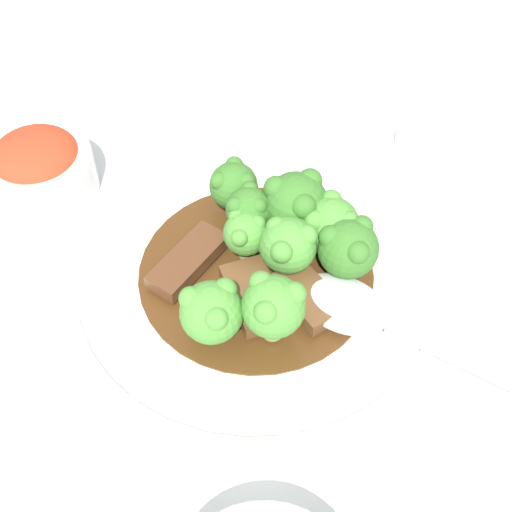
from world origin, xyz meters
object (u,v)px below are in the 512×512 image
object	(u,v)px
broccoli_floret_4	(288,248)
beef_strip_2	(189,256)
broccoli_floret_3	(234,185)
main_plate	(256,276)
beef_strip_0	(307,296)
broccoli_floret_2	(296,203)
broccoli_floret_0	(249,209)
side_bowl_kimchi	(39,168)
beef_strip_1	(258,296)
sauce_dish	(438,141)
broccoli_floret_7	(273,306)
broccoli_floret_1	(246,233)
broccoli_floret_5	(211,311)
serving_spoon	(361,313)
broccoli_floret_6	(330,225)
broccoli_floret_8	(348,248)

from	to	relation	value
broccoli_floret_4	beef_strip_2	bearing A→B (deg)	83.61
beef_strip_2	broccoli_floret_3	xyz separation A→B (m)	(0.06, -0.03, 0.02)
broccoli_floret_3	beef_strip_2	bearing A→B (deg)	152.81
main_plate	beef_strip_0	bearing A→B (deg)	-126.15
main_plate	broccoli_floret_4	world-z (taller)	broccoli_floret_4
broccoli_floret_2	broccoli_floret_3	xyz separation A→B (m)	(0.03, 0.05, -0.01)
broccoli_floret_0	side_bowl_kimchi	xyz separation A→B (m)	(0.06, 0.18, -0.02)
beef_strip_1	sauce_dish	size ratio (longest dim) A/B	0.90
broccoli_floret_7	broccoli_floret_2	bearing A→B (deg)	-8.00
beef_strip_1	broccoli_floret_1	bearing A→B (deg)	14.91
main_plate	broccoli_floret_2	bearing A→B (deg)	-36.65
broccoli_floret_0	broccoli_floret_2	size ratio (longest dim) A/B	0.84
broccoli_floret_3	broccoli_floret_7	xyz separation A→B (m)	(-0.12, -0.03, 0.01)
broccoli_floret_0	broccoli_floret_5	world-z (taller)	same
beef_strip_0	broccoli_floret_1	distance (m)	0.06
broccoli_floret_3	broccoli_floret_5	bearing A→B (deg)	177.24
beef_strip_0	broccoli_floret_3	size ratio (longest dim) A/B	1.46
beef_strip_1	broccoli_floret_3	distance (m)	0.10
beef_strip_2	broccoli_floret_0	size ratio (longest dim) A/B	1.52
serving_spoon	broccoli_floret_6	bearing A→B (deg)	19.97
broccoli_floret_1	serving_spoon	bearing A→B (deg)	-122.21
broccoli_floret_8	serving_spoon	distance (m)	0.05
beef_strip_2	broccoli_floret_5	xyz separation A→B (m)	(-0.06, -0.02, 0.02)
broccoli_floret_3	beef_strip_1	bearing A→B (deg)	-165.58
broccoli_floret_5	broccoli_floret_7	distance (m)	0.04
broccoli_floret_5	broccoli_floret_8	world-z (taller)	broccoli_floret_8
beef_strip_2	broccoli_floret_7	distance (m)	0.09
beef_strip_2	serving_spoon	distance (m)	0.13
beef_strip_1	side_bowl_kimchi	distance (m)	0.22
broccoli_floret_6	beef_strip_1	bearing A→B (deg)	134.64
broccoli_floret_4	broccoli_floret_6	distance (m)	0.04
broccoli_floret_2	broccoli_floret_4	size ratio (longest dim) A/B	1.14
broccoli_floret_0	broccoli_floret_1	world-z (taller)	broccoli_floret_0
broccoli_floret_3	broccoli_floret_6	bearing A→B (deg)	-119.23
broccoli_floret_5	sauce_dish	world-z (taller)	broccoli_floret_5
sauce_dish	beef_strip_0	bearing A→B (deg)	148.47
broccoli_floret_7	serving_spoon	size ratio (longest dim) A/B	0.27
beef_strip_2	broccoli_floret_7	world-z (taller)	broccoli_floret_7
beef_strip_1	broccoli_floret_3	world-z (taller)	broccoli_floret_3
broccoli_floret_3	side_bowl_kimchi	xyz separation A→B (m)	(0.03, 0.16, -0.02)
side_bowl_kimchi	beef_strip_1	bearing A→B (deg)	-122.37
beef_strip_2	broccoli_floret_1	distance (m)	0.05
broccoli_floret_1	sauce_dish	distance (m)	0.22
broccoli_floret_0	broccoli_floret_3	size ratio (longest dim) A/B	1.12
main_plate	broccoli_floret_5	xyz separation A→B (m)	(-0.06, 0.03, 0.04)
broccoli_floret_5	sauce_dish	distance (m)	0.29
broccoli_floret_0	side_bowl_kimchi	world-z (taller)	broccoli_floret_0
broccoli_floret_2	broccoli_floret_7	distance (m)	0.09
broccoli_floret_5	broccoli_floret_7	xyz separation A→B (m)	(0.00, -0.04, 0.01)
main_plate	broccoli_floret_5	distance (m)	0.07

